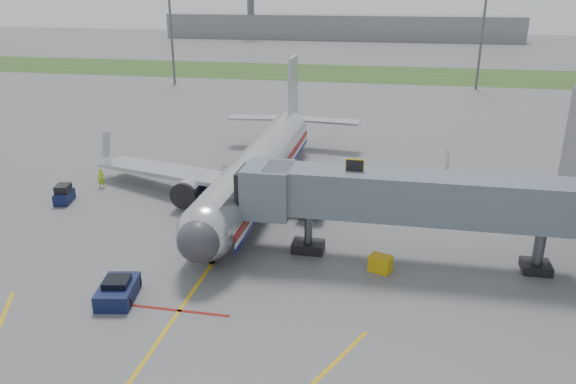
% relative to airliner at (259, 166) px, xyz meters
% --- Properties ---
extents(ground, '(400.00, 400.00, 0.00)m').
position_rel_airliner_xyz_m(ground, '(-0.00, -15.25, -2.65)').
color(ground, '#565659').
rests_on(ground, ground).
extents(grass_strip, '(300.00, 25.00, 0.01)m').
position_rel_airliner_xyz_m(grass_strip, '(-0.00, 74.75, -2.64)').
color(grass_strip, '#2D4C1E').
rests_on(grass_strip, ground).
extents(apron_markings, '(21.52, 50.00, 0.01)m').
position_rel_airliner_xyz_m(apron_markings, '(-0.00, -22.65, -2.64)').
color(apron_markings, gold).
rests_on(apron_markings, ground).
extents(airliner, '(32.10, 35.67, 10.25)m').
position_rel_airliner_xyz_m(airliner, '(0.00, 0.00, 0.00)').
color(airliner, silver).
rests_on(airliner, ground).
extents(jet_bridge, '(25.30, 4.00, 6.90)m').
position_rel_airliner_xyz_m(jet_bridge, '(12.86, -10.25, 1.82)').
color(jet_bridge, slate).
rests_on(jet_bridge, ground).
extents(light_mast_left, '(2.00, 0.44, 20.40)m').
position_rel_airliner_xyz_m(light_mast_left, '(-30.00, 54.75, 8.13)').
color(light_mast_left, '#595B60').
rests_on(light_mast_left, ground).
extents(light_mast_right, '(2.00, 0.44, 20.40)m').
position_rel_airliner_xyz_m(light_mast_right, '(25.00, 59.75, 8.13)').
color(light_mast_right, '#595B60').
rests_on(light_mast_right, ground).
extents(distant_terminal, '(120.00, 14.00, 8.00)m').
position_rel_airliner_xyz_m(distant_terminal, '(-10.00, 154.75, 1.35)').
color(distant_terminal, slate).
rests_on(distant_terminal, ground).
extents(pushback_tug, '(2.57, 3.56, 1.35)m').
position_rel_airliner_xyz_m(pushback_tug, '(-4.00, -18.75, -2.08)').
color(pushback_tug, '#0C1A34').
rests_on(pushback_tug, ground).
extents(baggage_tug, '(1.65, 2.47, 1.59)m').
position_rel_airliner_xyz_m(baggage_tug, '(-15.98, -5.02, -1.94)').
color(baggage_tug, '#0C1A34').
rests_on(baggage_tug, ground).
extents(baggage_cart_a, '(2.33, 2.33, 1.94)m').
position_rel_airliner_xyz_m(baggage_cart_a, '(-3.12, -1.05, -1.66)').
color(baggage_cart_a, '#0C1A34').
rests_on(baggage_cart_a, ground).
extents(baggage_cart_b, '(2.08, 2.08, 1.77)m').
position_rel_airliner_xyz_m(baggage_cart_b, '(-3.00, 0.28, -1.74)').
color(baggage_cart_b, '#0C1A34').
rests_on(baggage_cart_b, ground).
extents(baggage_cart_c, '(1.88, 1.88, 1.67)m').
position_rel_airliner_xyz_m(baggage_cart_c, '(-3.00, 0.49, -1.80)').
color(baggage_cart_c, '#0C1A34').
rests_on(baggage_cart_c, ground).
extents(belt_loader, '(2.50, 4.86, 2.29)m').
position_rel_airliner_xyz_m(belt_loader, '(-2.52, -1.55, -2.08)').
color(belt_loader, '#0C1A34').
rests_on(belt_loader, ground).
extents(ground_power_cart, '(1.62, 1.37, 1.11)m').
position_rel_airliner_xyz_m(ground_power_cart, '(11.07, -12.25, -2.10)').
color(ground_power_cart, '#C89A0B').
rests_on(ground_power_cart, ground).
extents(ramp_worker, '(0.75, 0.62, 1.77)m').
position_rel_airliner_xyz_m(ramp_worker, '(-14.74, -0.87, -1.76)').
color(ramp_worker, '#A2DC19').
rests_on(ramp_worker, ground).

